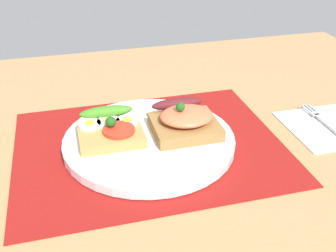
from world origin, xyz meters
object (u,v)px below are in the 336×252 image
object	(u,v)px
plate	(149,141)
sandwich_salmon	(185,121)
sandwich_egg_tomato	(110,129)
napkin	(328,126)
fork	(327,123)

from	to	relation	value
plate	sandwich_salmon	size ratio (longest dim) A/B	2.56
plate	sandwich_egg_tomato	size ratio (longest dim) A/B	2.75
sandwich_salmon	plate	bearing A→B (deg)	-178.12
plate	napkin	distance (cm)	30.16
sandwich_salmon	napkin	size ratio (longest dim) A/B	0.76
sandwich_egg_tomato	fork	size ratio (longest dim) A/B	0.64
plate	sandwich_egg_tomato	world-z (taller)	sandwich_egg_tomato
napkin	sandwich_egg_tomato	bearing A→B (deg)	174.05
plate	fork	bearing A→B (deg)	-3.66
sandwich_egg_tomato	plate	bearing A→B (deg)	-17.01
sandwich_salmon	fork	size ratio (longest dim) A/B	0.69
fork	napkin	bearing A→B (deg)	-27.60
plate	sandwich_salmon	bearing A→B (deg)	1.88
plate	sandwich_egg_tomato	distance (cm)	6.23
sandwich_salmon	fork	distance (cm)	24.37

